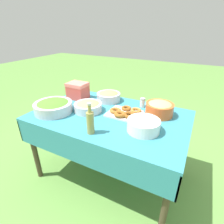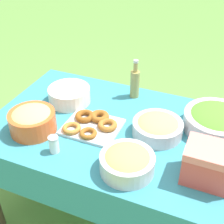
{
  "view_description": "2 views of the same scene",
  "coord_description": "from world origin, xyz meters",
  "px_view_note": "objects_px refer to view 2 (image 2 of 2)",
  "views": [
    {
      "loc": [
        -0.68,
        1.28,
        1.46
      ],
      "look_at": [
        -0.04,
        0.04,
        0.77
      ],
      "focal_mm": 28.0,
      "sensor_mm": 36.0,
      "label": 1
    },
    {
      "loc": [
        0.5,
        -1.27,
        1.78
      ],
      "look_at": [
        -0.02,
        -0.03,
        0.83
      ],
      "focal_mm": 50.0,
      "sensor_mm": 36.0,
      "label": 2
    }
  ],
  "objects_px": {
    "bread_bowl": "(158,127)",
    "cooler_box": "(208,164)",
    "plate_stack": "(69,95)",
    "pasta_bowl": "(32,120)",
    "fruit_bowl": "(127,162)",
    "donut_platter": "(92,124)",
    "olive_oil_bottle": "(135,83)",
    "salad_bowl": "(217,120)"
  },
  "relations": [
    {
      "from": "plate_stack",
      "to": "olive_oil_bottle",
      "type": "xyz_separation_m",
      "value": [
        0.35,
        0.21,
        0.05
      ]
    },
    {
      "from": "plate_stack",
      "to": "cooler_box",
      "type": "bearing_deg",
      "value": -20.3
    },
    {
      "from": "salad_bowl",
      "to": "plate_stack",
      "type": "bearing_deg",
      "value": -175.56
    },
    {
      "from": "pasta_bowl",
      "to": "fruit_bowl",
      "type": "relative_size",
      "value": 0.98
    },
    {
      "from": "plate_stack",
      "to": "cooler_box",
      "type": "distance_m",
      "value": 0.94
    },
    {
      "from": "cooler_box",
      "to": "pasta_bowl",
      "type": "bearing_deg",
      "value": -179.83
    },
    {
      "from": "salad_bowl",
      "to": "bread_bowl",
      "type": "bearing_deg",
      "value": -149.25
    },
    {
      "from": "donut_platter",
      "to": "plate_stack",
      "type": "height_order",
      "value": "plate_stack"
    },
    {
      "from": "pasta_bowl",
      "to": "olive_oil_bottle",
      "type": "distance_m",
      "value": 0.67
    },
    {
      "from": "bread_bowl",
      "to": "cooler_box",
      "type": "relative_size",
      "value": 1.25
    },
    {
      "from": "salad_bowl",
      "to": "cooler_box",
      "type": "xyz_separation_m",
      "value": [
        0.01,
        -0.39,
        0.03
      ]
    },
    {
      "from": "olive_oil_bottle",
      "to": "bread_bowl",
      "type": "xyz_separation_m",
      "value": [
        0.24,
        -0.32,
        -0.05
      ]
    },
    {
      "from": "salad_bowl",
      "to": "olive_oil_bottle",
      "type": "relative_size",
      "value": 1.41
    },
    {
      "from": "cooler_box",
      "to": "donut_platter",
      "type": "bearing_deg",
      "value": 167.38
    },
    {
      "from": "salad_bowl",
      "to": "plate_stack",
      "type": "xyz_separation_m",
      "value": [
        -0.87,
        -0.07,
        -0.01
      ]
    },
    {
      "from": "donut_platter",
      "to": "fruit_bowl",
      "type": "bearing_deg",
      "value": -38.46
    },
    {
      "from": "olive_oil_bottle",
      "to": "fruit_bowl",
      "type": "xyz_separation_m",
      "value": [
        0.18,
        -0.63,
        -0.04
      ]
    },
    {
      "from": "plate_stack",
      "to": "fruit_bowl",
      "type": "bearing_deg",
      "value": -37.86
    },
    {
      "from": "plate_stack",
      "to": "cooler_box",
      "type": "height_order",
      "value": "cooler_box"
    },
    {
      "from": "donut_platter",
      "to": "bread_bowl",
      "type": "bearing_deg",
      "value": 13.22
    },
    {
      "from": "bread_bowl",
      "to": "olive_oil_bottle",
      "type": "bearing_deg",
      "value": 127.31
    },
    {
      "from": "pasta_bowl",
      "to": "fruit_bowl",
      "type": "bearing_deg",
      "value": -8.59
    },
    {
      "from": "bread_bowl",
      "to": "cooler_box",
      "type": "height_order",
      "value": "cooler_box"
    },
    {
      "from": "salad_bowl",
      "to": "bread_bowl",
      "type": "height_order",
      "value": "salad_bowl"
    },
    {
      "from": "plate_stack",
      "to": "cooler_box",
      "type": "relative_size",
      "value": 1.2
    },
    {
      "from": "bread_bowl",
      "to": "pasta_bowl",
      "type": "bearing_deg",
      "value": -160.18
    },
    {
      "from": "salad_bowl",
      "to": "plate_stack",
      "type": "relative_size",
      "value": 1.39
    },
    {
      "from": "fruit_bowl",
      "to": "cooler_box",
      "type": "bearing_deg",
      "value": 14.54
    },
    {
      "from": "salad_bowl",
      "to": "bread_bowl",
      "type": "relative_size",
      "value": 1.33
    },
    {
      "from": "pasta_bowl",
      "to": "bread_bowl",
      "type": "xyz_separation_m",
      "value": [
        0.63,
        0.23,
        -0.02
      ]
    },
    {
      "from": "donut_platter",
      "to": "fruit_bowl",
      "type": "height_order",
      "value": "fruit_bowl"
    },
    {
      "from": "donut_platter",
      "to": "cooler_box",
      "type": "relative_size",
      "value": 1.45
    },
    {
      "from": "salad_bowl",
      "to": "pasta_bowl",
      "type": "distance_m",
      "value": 0.99
    },
    {
      "from": "pasta_bowl",
      "to": "fruit_bowl",
      "type": "xyz_separation_m",
      "value": [
        0.57,
        -0.09,
        -0.02
      ]
    },
    {
      "from": "donut_platter",
      "to": "fruit_bowl",
      "type": "distance_m",
      "value": 0.37
    },
    {
      "from": "pasta_bowl",
      "to": "donut_platter",
      "type": "height_order",
      "value": "pasta_bowl"
    },
    {
      "from": "salad_bowl",
      "to": "pasta_bowl",
      "type": "xyz_separation_m",
      "value": [
        -0.91,
        -0.4,
        0.01
      ]
    },
    {
      "from": "plate_stack",
      "to": "bread_bowl",
      "type": "distance_m",
      "value": 0.6
    },
    {
      "from": "salad_bowl",
      "to": "plate_stack",
      "type": "height_order",
      "value": "salad_bowl"
    },
    {
      "from": "donut_platter",
      "to": "olive_oil_bottle",
      "type": "height_order",
      "value": "olive_oil_bottle"
    },
    {
      "from": "plate_stack",
      "to": "bread_bowl",
      "type": "xyz_separation_m",
      "value": [
        0.59,
        -0.1,
        0.0
      ]
    },
    {
      "from": "pasta_bowl",
      "to": "olive_oil_bottle",
      "type": "height_order",
      "value": "olive_oil_bottle"
    }
  ]
}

